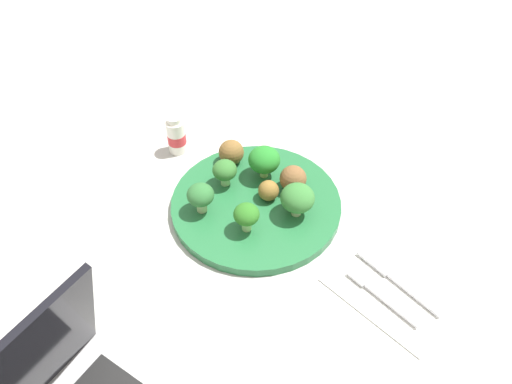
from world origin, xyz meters
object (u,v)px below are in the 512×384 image
meatball_far_rim (269,191)px  knife (395,277)px  broccoli_floret_near_rim (246,215)px  fork (380,292)px  napkin (391,290)px  broccoli_floret_front_right (201,196)px  plate (256,204)px  yogurt_bottle (176,136)px  broccoli_floret_center (297,198)px  broccoli_floret_far_rim (225,171)px  meatball_mid_left (293,179)px  meatball_front_right (231,152)px  broccoli_floret_front_left (264,160)px

meatball_far_rim → knife: 0.24m
broccoli_floret_near_rim → fork: bearing=-165.1°
broccoli_floret_near_rim → napkin: 0.24m
fork → broccoli_floret_front_right: bearing=15.3°
meatball_far_rim → napkin: bearing=-179.6°
plate → yogurt_bottle: yogurt_bottle is taller
napkin → yogurt_bottle: bearing=2.7°
broccoli_floret_near_rim → meatball_far_rim: (0.02, -0.07, -0.01)m
fork → knife: bearing=-91.6°
broccoli_floret_near_rim → broccoli_floret_center: broccoli_floret_center is taller
broccoli_floret_near_rim → broccoli_floret_center: (-0.03, -0.08, 0.00)m
broccoli_floret_far_rim → broccoli_floret_front_right: 0.07m
fork → knife: same height
meatball_mid_left → meatball_far_rim: meatball_mid_left is taller
broccoli_floret_front_right → meatball_front_right: 0.13m
broccoli_floret_front_right → meatball_front_right: size_ratio=1.17×
yogurt_bottle → meatball_mid_left: bearing=-164.2°
broccoli_floret_front_right → meatball_far_rim: broccoli_floret_front_right is taller
broccoli_floret_front_right → knife: bearing=-158.4°
broccoli_floret_near_rim → broccoli_floret_front_left: bearing=-58.1°
meatball_far_rim → fork: meatball_far_rim is taller
plate → meatball_mid_left: meatball_mid_left is taller
broccoli_floret_near_rim → fork: size_ratio=0.41×
broccoli_floret_front_right → knife: 0.32m
broccoli_floret_far_rim → yogurt_bottle: yogurt_bottle is taller
broccoli_floret_center → yogurt_bottle: size_ratio=0.76×
broccoli_floret_far_rim → napkin: broccoli_floret_far_rim is taller
meatball_mid_left → meatball_far_rim: 0.05m
broccoli_floret_near_rim → meatball_front_right: bearing=-34.5°
napkin → knife: (0.01, -0.02, 0.00)m
napkin → knife: size_ratio=1.17×
broccoli_floret_center → meatball_front_right: 0.16m
meatball_mid_left → broccoli_floret_center: bearing=138.1°
broccoli_floret_near_rim → knife: (-0.21, -0.09, -0.04)m
broccoli_floret_front_left → broccoli_floret_near_rim: bearing=121.9°
meatball_mid_left → broccoli_floret_front_right: bearing=63.6°
meatball_mid_left → yogurt_bottle: (0.23, 0.06, -0.00)m
plate → meatball_far_rim: bearing=-118.3°
meatball_mid_left → broccoli_floret_near_rim: bearing=94.7°
broccoli_floret_center → knife: bearing=-175.6°
meatball_front_right → knife: 0.34m
yogurt_bottle → broccoli_floret_front_right: bearing=154.9°
broccoli_floret_front_right → fork: (-0.29, -0.08, -0.04)m
broccoli_floret_front_right → knife: broccoli_floret_front_right is taller
broccoli_floret_far_rim → napkin: 0.32m
plate → fork: size_ratio=2.32×
broccoli_floret_front_left → yogurt_bottle: bearing=17.2°
meatball_mid_left → meatball_front_right: same height
broccoli_floret_front_left → meatball_front_right: size_ratio=1.30×
broccoli_floret_front_right → napkin: size_ratio=0.31×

